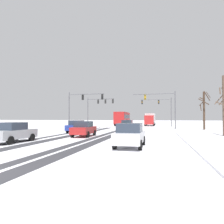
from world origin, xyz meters
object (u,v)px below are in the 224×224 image
traffic_signal_far_right (160,106)px  traffic_signal_near_left (81,102)px  traffic_signal_far_left (98,105)px  car_silver_fourth (13,132)px  car_blue_second (77,126)px  car_red_third (84,129)px  traffic_signal_near_right (163,103)px  bus_oncoming (122,118)px  bare_tree_sidewalk_mid (224,103)px  box_truck_delivery (150,119)px  bare_tree_sidewalk_far (204,109)px  car_white_fifth (130,135)px  car_dark_green_lead (127,125)px

traffic_signal_far_right → traffic_signal_near_left: 19.48m
traffic_signal_far_left → car_silver_fourth: 30.02m
traffic_signal_far_left → car_blue_second: 18.42m
car_red_third → traffic_signal_far_right: bearing=73.6°
traffic_signal_near_right → bus_oncoming: traffic_signal_near_right is taller
bus_oncoming → bare_tree_sidewalk_mid: bare_tree_sidewalk_mid is taller
traffic_signal_near_left → bare_tree_sidewalk_mid: bare_tree_sidewalk_mid is taller
traffic_signal_near_right → box_truck_delivery: (-2.81, 16.20, -2.86)m
bare_tree_sidewalk_far → car_red_third: bearing=-132.5°
bus_oncoming → bare_tree_sidewalk_far: size_ratio=1.72×
traffic_signal_near_right → car_blue_second: size_ratio=1.75×
traffic_signal_far_right → bare_tree_sidewalk_far: bearing=-56.8°
traffic_signal_far_left → car_blue_second: traffic_signal_far_left is taller
car_blue_second → bus_oncoming: bearing=86.3°
traffic_signal_near_right → car_white_fifth: bearing=-96.4°
traffic_signal_near_right → bare_tree_sidewalk_mid: size_ratio=1.09×
traffic_signal_near_right → bare_tree_sidewalk_mid: (6.36, -11.60, -0.94)m
traffic_signal_far_left → car_red_third: traffic_signal_far_left is taller
bare_tree_sidewalk_mid → bare_tree_sidewalk_far: size_ratio=1.03×
traffic_signal_near_right → car_red_third: (-8.41, -15.60, -3.68)m
car_blue_second → bare_tree_sidewalk_mid: 18.12m
bare_tree_sidewalk_mid → bus_oncoming: bearing=120.1°
car_dark_green_lead → car_white_fifth: same height
traffic_signal_far_left → car_white_fifth: traffic_signal_far_left is taller
traffic_signal_far_left → car_red_third: 24.31m
traffic_signal_near_left → bare_tree_sidewalk_far: 20.96m
car_red_third → traffic_signal_near_right: bearing=61.7°
car_silver_fourth → box_truck_delivery: bearing=76.3°
car_white_fifth → car_dark_green_lead: bearing=99.1°
car_dark_green_lead → bare_tree_sidewalk_mid: (11.96, -8.23, 2.74)m
car_red_third → bare_tree_sidewalk_far: size_ratio=0.65×
traffic_signal_near_left → car_dark_green_lead: size_ratio=1.61×
traffic_signal_far_left → bus_oncoming: (3.94, 8.45, -2.81)m
car_white_fifth → traffic_signal_far_right: bearing=86.3°
traffic_signal_far_left → bare_tree_sidewalk_far: 21.66m
traffic_signal_near_left → bare_tree_sidewalk_mid: 22.43m
traffic_signal_far_left → car_white_fifth: (11.21, -30.22, -3.98)m
traffic_signal_near_left → bus_oncoming: size_ratio=0.60×
car_blue_second → bare_tree_sidewalk_mid: (17.85, -1.54, 2.74)m
car_red_third → car_blue_second: bearing=119.0°
car_dark_green_lead → car_red_third: bearing=-102.9°
car_silver_fourth → car_red_third: bearing=59.7°
bare_tree_sidewalk_far → traffic_signal_far_left: bearing=161.6°
traffic_signal_near_left → car_red_third: 15.06m
car_white_fifth → bare_tree_sidewalk_mid: 14.28m
bare_tree_sidewalk_mid → car_white_fifth: bearing=-129.4°
bare_tree_sidewalk_mid → car_red_third: bearing=-164.8°
bare_tree_sidewalk_far → car_blue_second: bearing=-148.9°
traffic_signal_near_right → bare_tree_sidewalk_mid: bare_tree_sidewalk_mid is taller
traffic_signal_near_left → car_white_fifth: 23.60m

